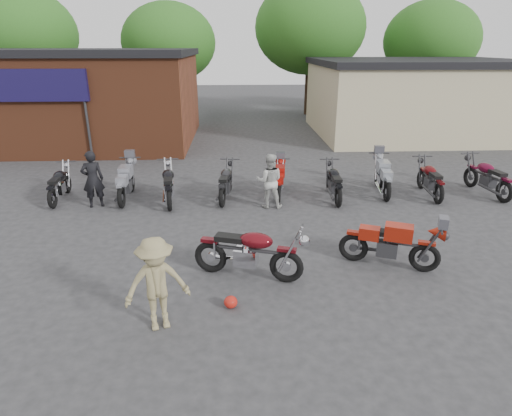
{
  "coord_description": "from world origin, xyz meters",
  "views": [
    {
      "loc": [
        -0.84,
        -7.38,
        4.46
      ],
      "look_at": [
        -0.4,
        1.89,
        0.9
      ],
      "focal_mm": 30.0,
      "sensor_mm": 36.0,
      "label": 1
    }
  ],
  "objects_px": {
    "person_light": "(269,181)",
    "row_bike_5": "(334,181)",
    "person_dark": "(93,179)",
    "row_bike_3": "(226,181)",
    "row_bike_4": "(280,178)",
    "row_bike_1": "(126,180)",
    "row_bike_2": "(169,182)",
    "helmet": "(231,302)",
    "person_tan": "(157,284)",
    "row_bike_0": "(59,182)",
    "row_bike_6": "(383,175)",
    "vintage_motorcycle": "(250,249)",
    "row_bike_7": "(430,178)",
    "sportbike": "(391,242)",
    "row_bike_8": "(487,175)"
  },
  "relations": [
    {
      "from": "row_bike_0",
      "to": "row_bike_3",
      "type": "xyz_separation_m",
      "value": [
        5.05,
        -0.12,
        0.02
      ]
    },
    {
      "from": "vintage_motorcycle",
      "to": "helmet",
      "type": "relative_size",
      "value": 8.89
    },
    {
      "from": "row_bike_2",
      "to": "row_bike_4",
      "type": "bearing_deg",
      "value": -90.49
    },
    {
      "from": "row_bike_0",
      "to": "row_bike_3",
      "type": "bearing_deg",
      "value": -94.79
    },
    {
      "from": "helmet",
      "to": "row_bike_5",
      "type": "xyz_separation_m",
      "value": [
        3.11,
        5.73,
        0.46
      ]
    },
    {
      "from": "row_bike_0",
      "to": "row_bike_5",
      "type": "xyz_separation_m",
      "value": [
        8.34,
        -0.27,
        0.02
      ]
    },
    {
      "from": "helmet",
      "to": "row_bike_6",
      "type": "xyz_separation_m",
      "value": [
        4.77,
        6.18,
        0.5
      ]
    },
    {
      "from": "row_bike_1",
      "to": "row_bike_3",
      "type": "height_order",
      "value": "row_bike_1"
    },
    {
      "from": "helmet",
      "to": "vintage_motorcycle",
      "type": "bearing_deg",
      "value": 70.29
    },
    {
      "from": "person_dark",
      "to": "row_bike_7",
      "type": "height_order",
      "value": "person_dark"
    },
    {
      "from": "row_bike_2",
      "to": "row_bike_7",
      "type": "xyz_separation_m",
      "value": [
        8.07,
        0.17,
        -0.02
      ]
    },
    {
      "from": "person_light",
      "to": "row_bike_7",
      "type": "height_order",
      "value": "person_light"
    },
    {
      "from": "vintage_motorcycle",
      "to": "person_light",
      "type": "relative_size",
      "value": 1.38
    },
    {
      "from": "person_dark",
      "to": "row_bike_0",
      "type": "xyz_separation_m",
      "value": [
        -1.23,
        0.63,
        -0.28
      ]
    },
    {
      "from": "person_dark",
      "to": "row_bike_4",
      "type": "relative_size",
      "value": 0.89
    },
    {
      "from": "sportbike",
      "to": "row_bike_2",
      "type": "xyz_separation_m",
      "value": [
        -5.27,
        4.33,
        0.02
      ]
    },
    {
      "from": "person_tan",
      "to": "row_bike_8",
      "type": "relative_size",
      "value": 0.77
    },
    {
      "from": "row_bike_3",
      "to": "row_bike_5",
      "type": "relative_size",
      "value": 1.0
    },
    {
      "from": "person_tan",
      "to": "row_bike_1",
      "type": "bearing_deg",
      "value": 89.48
    },
    {
      "from": "person_light",
      "to": "person_tan",
      "type": "relative_size",
      "value": 0.97
    },
    {
      "from": "row_bike_5",
      "to": "sportbike",
      "type": "bearing_deg",
      "value": -174.93
    },
    {
      "from": "vintage_motorcycle",
      "to": "person_light",
      "type": "bearing_deg",
      "value": 97.57
    },
    {
      "from": "sportbike",
      "to": "person_tan",
      "type": "height_order",
      "value": "person_tan"
    },
    {
      "from": "sportbike",
      "to": "row_bike_1",
      "type": "xyz_separation_m",
      "value": [
        -6.61,
        4.62,
        0.02
      ]
    },
    {
      "from": "row_bike_0",
      "to": "row_bike_6",
      "type": "xyz_separation_m",
      "value": [
        10.0,
        0.17,
        0.05
      ]
    },
    {
      "from": "row_bike_0",
      "to": "row_bike_3",
      "type": "distance_m",
      "value": 5.05
    },
    {
      "from": "row_bike_6",
      "to": "person_tan",
      "type": "bearing_deg",
      "value": 145.9
    },
    {
      "from": "sportbike",
      "to": "row_bike_2",
      "type": "height_order",
      "value": "row_bike_2"
    },
    {
      "from": "row_bike_1",
      "to": "vintage_motorcycle",
      "type": "bearing_deg",
      "value": -145.99
    },
    {
      "from": "row_bike_0",
      "to": "row_bike_8",
      "type": "relative_size",
      "value": 0.9
    },
    {
      "from": "person_light",
      "to": "row_bike_1",
      "type": "bearing_deg",
      "value": -7.4
    },
    {
      "from": "row_bike_3",
      "to": "row_bike_7",
      "type": "distance_m",
      "value": 6.36
    },
    {
      "from": "row_bike_1",
      "to": "person_dark",
      "type": "bearing_deg",
      "value": 127.6
    },
    {
      "from": "row_bike_7",
      "to": "person_tan",
      "type": "bearing_deg",
      "value": 134.7
    },
    {
      "from": "person_light",
      "to": "row_bike_5",
      "type": "bearing_deg",
      "value": -157.65
    },
    {
      "from": "person_tan",
      "to": "row_bike_5",
      "type": "relative_size",
      "value": 0.83
    },
    {
      "from": "row_bike_2",
      "to": "row_bike_5",
      "type": "relative_size",
      "value": 1.05
    },
    {
      "from": "row_bike_4",
      "to": "row_bike_8",
      "type": "distance_m",
      "value": 6.54
    },
    {
      "from": "person_dark",
      "to": "row_bike_2",
      "type": "relative_size",
      "value": 0.8
    },
    {
      "from": "sportbike",
      "to": "row_bike_1",
      "type": "bearing_deg",
      "value": 167.24
    },
    {
      "from": "person_dark",
      "to": "row_bike_2",
      "type": "bearing_deg",
      "value": 169.96
    },
    {
      "from": "row_bike_0",
      "to": "row_bike_4",
      "type": "relative_size",
      "value": 1.03
    },
    {
      "from": "person_dark",
      "to": "person_light",
      "type": "xyz_separation_m",
      "value": [
        5.08,
        -0.28,
        -0.04
      ]
    },
    {
      "from": "person_light",
      "to": "helmet",
      "type": "bearing_deg",
      "value": 82.61
    },
    {
      "from": "row_bike_3",
      "to": "helmet",
      "type": "bearing_deg",
      "value": -170.43
    },
    {
      "from": "row_bike_1",
      "to": "row_bike_4",
      "type": "height_order",
      "value": "row_bike_1"
    },
    {
      "from": "row_bike_4",
      "to": "row_bike_1",
      "type": "bearing_deg",
      "value": 98.97
    },
    {
      "from": "helmet",
      "to": "person_tan",
      "type": "bearing_deg",
      "value": -156.82
    },
    {
      "from": "helmet",
      "to": "person_dark",
      "type": "xyz_separation_m",
      "value": [
        -3.99,
        5.37,
        0.72
      ]
    },
    {
      "from": "vintage_motorcycle",
      "to": "row_bike_6",
      "type": "height_order",
      "value": "vintage_motorcycle"
    }
  ]
}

